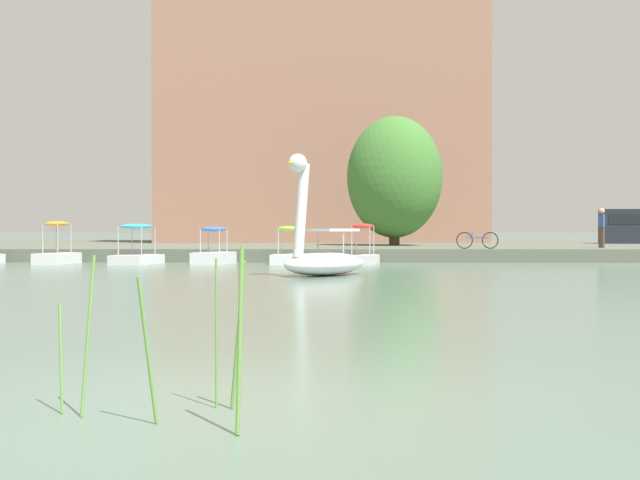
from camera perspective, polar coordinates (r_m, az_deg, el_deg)
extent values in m
plane|color=#567060|center=(6.47, -7.44, -11.36)|extent=(592.85, 592.85, 0.00)
cube|color=#5B6051|center=(44.96, -0.40, -0.58)|extent=(139.62, 25.70, 0.54)
ellipsoid|color=white|center=(23.22, 0.34, -1.72)|extent=(3.10, 3.14, 0.68)
cylinder|color=white|center=(22.53, -1.35, 2.11)|extent=(0.61, 0.62, 2.69)
sphere|color=white|center=(22.51, -1.60, 5.52)|extent=(0.74, 0.74, 0.53)
cone|color=yellow|center=(22.36, -1.99, 5.55)|extent=(0.44, 0.44, 0.29)
cube|color=white|center=(23.37, 0.74, 0.72)|extent=(1.73, 1.73, 0.08)
cylinder|color=silver|center=(23.74, -0.17, -0.06)|extent=(0.04, 0.04, 0.65)
cylinder|color=silver|center=(23.01, 1.68, -0.09)|extent=(0.04, 0.04, 0.65)
cube|color=white|center=(31.01, 3.08, -1.39)|extent=(1.42, 2.14, 0.34)
ellipsoid|color=red|center=(30.99, 3.08, 1.00)|extent=(1.10, 1.26, 0.20)
cylinder|color=#B7B7BF|center=(31.49, 2.60, -0.02)|extent=(0.04, 0.04, 1.12)
cylinder|color=#B7B7BF|center=(31.36, 3.86, -0.03)|extent=(0.04, 0.04, 1.12)
cylinder|color=#B7B7BF|center=(30.64, 2.28, -0.05)|extent=(0.04, 0.04, 1.12)
cylinder|color=#B7B7BF|center=(30.50, 3.57, -0.05)|extent=(0.04, 0.04, 1.12)
cube|color=white|center=(30.97, -2.23, -1.36)|extent=(1.39, 2.01, 0.38)
ellipsoid|color=#8CCC38|center=(30.95, -2.23, 0.82)|extent=(0.99, 1.04, 0.20)
cylinder|color=#B7B7BF|center=(31.39, -2.77, -0.09)|extent=(0.04, 0.04, 0.99)
cylinder|color=#B7B7BF|center=(31.28, -1.47, -0.09)|extent=(0.04, 0.04, 0.99)
cylinder|color=#B7B7BF|center=(30.63, -3.01, -0.11)|extent=(0.04, 0.04, 0.99)
cylinder|color=#B7B7BF|center=(30.52, -1.68, -0.11)|extent=(0.04, 0.04, 0.99)
cube|color=white|center=(31.35, -7.59, -1.28)|extent=(1.57, 2.27, 0.45)
ellipsoid|color=blue|center=(31.32, -7.60, 0.77)|extent=(1.16, 1.32, 0.20)
cylinder|color=#B7B7BF|center=(31.89, -7.98, -0.03)|extent=(0.04, 0.04, 0.90)
cylinder|color=#B7B7BF|center=(31.65, -6.66, -0.04)|extent=(0.04, 0.04, 0.90)
cylinder|color=#B7B7BF|center=(31.02, -8.54, -0.06)|extent=(0.04, 0.04, 0.90)
cylinder|color=#B7B7BF|center=(30.77, -7.20, -0.06)|extent=(0.04, 0.04, 0.90)
cube|color=white|center=(31.68, -12.95, -1.36)|extent=(1.84, 2.36, 0.35)
ellipsoid|color=#2DB7D1|center=(31.66, -12.95, 0.96)|extent=(1.55, 1.62, 0.20)
cylinder|color=#B7B7BF|center=(32.37, -13.26, -0.02)|extent=(0.04, 0.04, 1.10)
cylinder|color=#B7B7BF|center=(31.90, -11.70, -0.03)|extent=(0.04, 0.04, 1.10)
cylinder|color=#B7B7BF|center=(31.45, -14.22, -0.05)|extent=(0.04, 0.04, 1.10)
cylinder|color=#B7B7BF|center=(30.96, -12.63, -0.06)|extent=(0.04, 0.04, 1.10)
cube|color=white|center=(32.44, -18.26, -1.26)|extent=(1.37, 2.16, 0.42)
ellipsoid|color=orange|center=(32.42, -18.27, 1.11)|extent=(0.99, 1.38, 0.20)
cylinder|color=#B7B7BF|center=(33.01, -18.31, 0.12)|extent=(0.04, 0.04, 1.13)
cylinder|color=#B7B7BF|center=(32.72, -17.36, 0.12)|extent=(0.04, 0.04, 1.13)
cylinder|color=#B7B7BF|center=(32.13, -19.19, 0.10)|extent=(0.04, 0.04, 1.13)
cylinder|color=#B7B7BF|center=(31.82, -18.22, 0.10)|extent=(0.04, 0.04, 1.13)
cylinder|color=#423323|center=(39.51, 5.33, 2.34)|extent=(0.52, 0.52, 3.76)
ellipsoid|color=#427A33|center=(39.58, 5.33, 4.50)|extent=(6.02, 5.79, 5.99)
cube|color=#47382D|center=(36.56, 19.46, 0.18)|extent=(0.26, 0.26, 0.90)
cube|color=#334C8C|center=(36.56, 19.47, 1.32)|extent=(0.28, 0.28, 0.56)
sphere|color=tan|center=(36.57, 19.47, 1.96)|extent=(0.26, 0.26, 0.26)
torus|color=black|center=(33.56, 12.06, -0.03)|extent=(0.69, 0.08, 0.69)
torus|color=black|center=(33.30, 10.28, -0.03)|extent=(0.69, 0.08, 0.69)
cube|color=#1E59A5|center=(33.43, 11.17, 0.17)|extent=(0.96, 0.10, 0.04)
cylinder|color=#1E59A5|center=(33.37, 10.82, 0.33)|extent=(0.03, 0.03, 0.29)
cube|color=#996B56|center=(51.12, -0.10, 8.41)|extent=(20.36, 11.19, 15.17)
cylinder|color=#669942|center=(6.29, -18.02, -8.00)|extent=(0.07, 0.13, 0.81)
cylinder|color=#669942|center=(5.39, -5.75, -7.12)|extent=(0.04, 0.17, 1.24)
cylinder|color=#669942|center=(6.11, -16.24, -6.54)|extent=(0.08, 0.15, 1.17)
cylinder|color=#669942|center=(5.69, -12.22, -7.74)|extent=(0.13, 0.12, 1.03)
cylinder|color=#669942|center=(6.05, -5.86, -6.78)|extent=(0.14, 0.12, 1.12)
cylinder|color=#669942|center=(6.15, -7.42, -6.61)|extent=(0.02, 0.03, 1.14)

